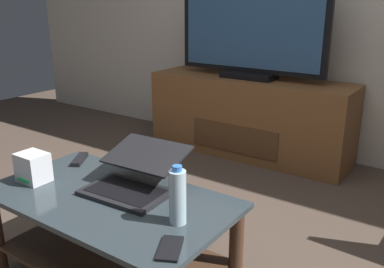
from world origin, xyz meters
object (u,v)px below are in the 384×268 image
water_bottle_near (178,197)px  cell_phone (170,248)px  laptop (134,176)px  router_box (33,167)px  television (251,30)px  media_cabinet (248,116)px  tv_remote (80,159)px  coffee_table (110,226)px

water_bottle_near → cell_phone: 0.20m
cell_phone → laptop: bearing=118.5°
router_box → water_bottle_near: water_bottle_near is taller
router_box → water_bottle_near: bearing=5.7°
television → cell_phone: size_ratio=8.56×
router_box → television: bearing=87.4°
media_cabinet → tv_remote: (-0.11, -1.63, 0.13)m
cell_phone → tv_remote: tv_remote is taller
media_cabinet → router_box: 1.92m
coffee_table → laptop: size_ratio=2.61×
coffee_table → tv_remote: (-0.40, 0.20, 0.15)m
coffee_table → media_cabinet: media_cabinet is taller
television → laptop: television is taller
media_cabinet → cell_phone: media_cabinet is taller
cell_phone → media_cabinet: bearing=83.2°
television → laptop: bearing=-78.7°
coffee_table → laptop: (0.04, 0.11, 0.20)m
television → router_box: 1.95m
coffee_table → laptop: laptop is taller
media_cabinet → laptop: size_ratio=4.07×
laptop → coffee_table: bearing=-110.8°
coffee_table → television: size_ratio=0.87×
router_box → water_bottle_near: size_ratio=0.59×
water_bottle_near → tv_remote: (-0.76, 0.20, -0.09)m
media_cabinet → television: television is taller
tv_remote → router_box: bearing=-118.4°
laptop → television: bearing=101.3°
media_cabinet → cell_phone: (0.74, -1.98, 0.12)m
coffee_table → cell_phone: size_ratio=7.45×
television → tv_remote: (-0.11, -1.61, -0.54)m
cell_phone → tv_remote: bearing=130.0°
media_cabinet → cell_phone: bearing=-69.5°
media_cabinet → water_bottle_near: water_bottle_near is taller
laptop → water_bottle_near: 0.34m
tv_remote → media_cabinet: bearing=53.4°
television → water_bottle_near: size_ratio=5.38×
media_cabinet → router_box: (-0.08, -1.90, 0.19)m
media_cabinet → cell_phone: 2.12m
coffee_table → cell_phone: (0.45, -0.16, 0.14)m
laptop → water_bottle_near: size_ratio=1.79×
media_cabinet → television: (0.00, -0.02, 0.67)m
media_cabinet → router_box: media_cabinet is taller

